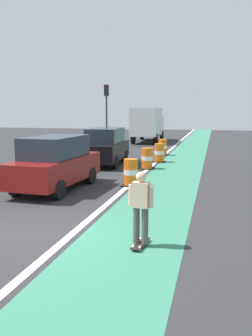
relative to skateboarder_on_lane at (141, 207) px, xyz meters
The scene contains 13 objects.
ground_plane 2.85m from the skateboarder_on_lane, behind, with size 100.00×100.00×0.00m, color #2D2D30.
bike_lane_strip 12.25m from the skateboarder_on_lane, 91.35° to the left, with size 2.50×80.00×0.01m, color #387F60.
lane_divider_stripe 12.38m from the skateboarder_on_lane, 98.33° to the left, with size 0.20×80.00×0.01m, color silver.
skateboarder_on_lane is the anchor object (origin of this frame).
parked_suv_nearest 6.62m from the skateboarder_on_lane, 130.93° to the left, with size 2.11×4.69×2.04m.
parked_suv_second 12.35m from the skateboarder_on_lane, 110.73° to the left, with size 2.12×4.70×2.04m.
traffic_barrel_front 6.54m from the skateboarder_on_lane, 105.08° to the left, with size 0.73×0.73×1.09m.
traffic_barrel_mid 10.84m from the skateboarder_on_lane, 99.85° to the left, with size 0.73×0.73×1.09m.
traffic_barrel_back 13.37m from the skateboarder_on_lane, 96.92° to the left, with size 0.73×0.73×1.09m.
traffic_barrel_far 16.74m from the skateboarder_on_lane, 96.49° to the left, with size 0.73×0.73×1.09m.
delivery_truck_down_block 27.15m from the skateboarder_on_lane, 100.12° to the left, with size 2.58×7.68×3.23m.
traffic_light_corner 22.71m from the skateboarder_on_lane, 108.83° to the left, with size 0.41×0.32×5.10m.
pedestrian_crossing 13.36m from the skateboarder_on_lane, 121.47° to the left, with size 0.34×0.20×1.61m.
Camera 1 is at (4.21, -7.71, 2.99)m, focal length 38.40 mm.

